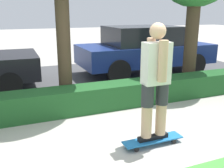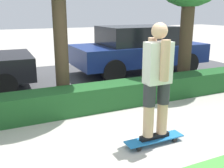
# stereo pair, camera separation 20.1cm
# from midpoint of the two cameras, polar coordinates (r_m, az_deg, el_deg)

# --- Properties ---
(ground_plane) EXTENTS (60.00, 60.00, 0.00)m
(ground_plane) POSITION_cam_midpoint_polar(r_m,az_deg,el_deg) (4.32, -0.79, -12.94)
(ground_plane) COLOR #ADA89E
(street_asphalt) EXTENTS (14.06, 5.00, 0.01)m
(street_asphalt) POSITION_cam_midpoint_polar(r_m,az_deg,el_deg) (8.09, -13.08, 0.41)
(street_asphalt) COLOR #474749
(street_asphalt) RESTS_ON ground_plane
(hedge_row) EXTENTS (14.06, 0.60, 0.53)m
(hedge_row) POSITION_cam_midpoint_polar(r_m,az_deg,el_deg) (5.60, -7.54, -3.32)
(hedge_row) COLOR #1E5123
(hedge_row) RESTS_ON ground_plane
(skateboard) EXTENTS (1.00, 0.24, 0.10)m
(skateboard) POSITION_cam_midpoint_polar(r_m,az_deg,el_deg) (4.33, 7.87, -11.83)
(skateboard) COLOR #1E6BAD
(skateboard) RESTS_ON ground_plane
(skater_person) EXTENTS (0.52, 0.47, 1.81)m
(skater_person) POSITION_cam_midpoint_polar(r_m,az_deg,el_deg) (3.98, 8.39, 0.92)
(skater_person) COLOR black
(skater_person) RESTS_ON skateboard
(parked_car_middle) EXTENTS (4.47, 2.04, 1.59)m
(parked_car_middle) POSITION_cam_midpoint_polar(r_m,az_deg,el_deg) (9.00, 5.09, 7.64)
(parked_car_middle) COLOR navy
(parked_car_middle) RESTS_ON ground_plane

